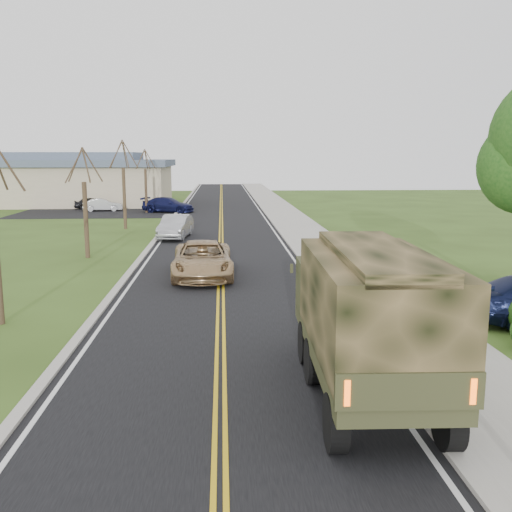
{
  "coord_description": "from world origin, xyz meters",
  "views": [
    {
      "loc": [
        0.08,
        -7.99,
        5.29
      ],
      "look_at": [
        1.26,
        11.78,
        1.8
      ],
      "focal_mm": 40.0,
      "sensor_mm": 36.0,
      "label": 1
    }
  ],
  "objects": [
    {
      "name": "commercial_building",
      "position": [
        -15.98,
        55.97,
        2.69
      ],
      "size": [
        25.5,
        21.5,
        5.65
      ],
      "color": "tan",
      "rests_on": "ground"
    },
    {
      "name": "curb_right",
      "position": [
        4.15,
        40.0,
        0.06
      ],
      "size": [
        0.3,
        120.0,
        0.12
      ],
      "primitive_type": "cube",
      "color": "#9E998E",
      "rests_on": "ground"
    },
    {
      "name": "military_truck",
      "position": [
        3.19,
        3.81,
        1.98
      ],
      "size": [
        2.6,
        7.0,
        3.46
      ],
      "rotation": [
        0.0,
        0.0,
        -0.03
      ],
      "color": "black",
      "rests_on": "ground"
    },
    {
      "name": "sidewalk_right",
      "position": [
        5.9,
        40.0,
        0.05
      ],
      "size": [
        3.2,
        120.0,
        0.1
      ],
      "primitive_type": "cube",
      "color": "#9E998E",
      "rests_on": "ground"
    },
    {
      "name": "bare_tree_c",
      "position": [
        -7.0,
        34.0,
        2.78
      ],
      "size": [
        2.04,
        2.39,
        6.42
      ],
      "color": "#38281C",
      "rests_on": "ground"
    },
    {
      "name": "bare_tree_d",
      "position": [
        -7.0,
        46.0,
        2.55
      ],
      "size": [
        1.88,
        2.2,
        5.91
      ],
      "color": "#38281C",
      "rests_on": "ground"
    },
    {
      "name": "suv_champagne",
      "position": [
        -0.8,
        16.81,
        0.78
      ],
      "size": [
        2.74,
        5.67,
        1.56
      ],
      "primitive_type": "imported",
      "rotation": [
        0.0,
        0.0,
        0.03
      ],
      "color": "tan",
      "rests_on": "ground"
    },
    {
      "name": "lot_car_silver",
      "position": [
        -11.41,
        47.77,
        0.61
      ],
      "size": [
        3.86,
        1.84,
        1.22
      ],
      "primitive_type": "imported",
      "rotation": [
        0.0,
        0.0,
        1.72
      ],
      "color": "#ACACB1",
      "rests_on": "ground"
    },
    {
      "name": "lot_car_dark",
      "position": [
        -12.89,
        50.0,
        0.6
      ],
      "size": [
        3.72,
        2.02,
        1.2
      ],
      "primitive_type": "imported",
      "rotation": [
        0.0,
        0.0,
        1.75
      ],
      "color": "black",
      "rests_on": "ground"
    },
    {
      "name": "lot_car_navy",
      "position": [
        -5.0,
        46.19,
        0.71
      ],
      "size": [
        5.28,
        3.29,
        1.43
      ],
      "primitive_type": "imported",
      "rotation": [
        0.0,
        0.0,
        1.29
      ],
      "color": "#10133C",
      "rests_on": "ground"
    },
    {
      "name": "bare_tree_b",
      "position": [
        -7.0,
        22.0,
        2.48
      ],
      "size": [
        1.83,
        2.14,
        5.73
      ],
      "color": "#38281C",
      "rests_on": "ground"
    },
    {
      "name": "curb_left",
      "position": [
        -4.15,
        40.0,
        0.05
      ],
      "size": [
        0.3,
        120.0,
        0.1
      ],
      "primitive_type": "cube",
      "color": "#9E998E",
      "rests_on": "ground"
    },
    {
      "name": "sedan_silver",
      "position": [
        -2.95,
        28.97,
        0.75
      ],
      "size": [
        2.14,
        4.71,
        1.5
      ],
      "primitive_type": "imported",
      "rotation": [
        0.0,
        0.0,
        -0.12
      ],
      "color": "#ADAEB2",
      "rests_on": "ground"
    },
    {
      "name": "ground",
      "position": [
        0.0,
        0.0,
        0.0
      ],
      "size": [
        160.0,
        160.0,
        0.0
      ],
      "primitive_type": "plane",
      "color": "#314717",
      "rests_on": "ground"
    },
    {
      "name": "road",
      "position": [
        0.0,
        40.0,
        0.01
      ],
      "size": [
        8.0,
        120.0,
        0.01
      ],
      "primitive_type": "cube",
      "color": "black",
      "rests_on": "ground"
    }
  ]
}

